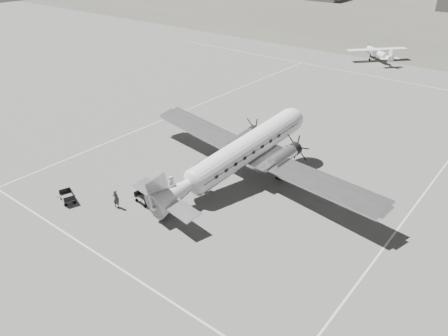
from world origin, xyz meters
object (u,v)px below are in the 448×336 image
Objects in this scene: dc3_airliner at (238,156)px; light_plane_left at (378,54)px; ramp_agent at (155,190)px; ground_crew at (116,199)px; baggage_cart_far at (67,197)px; baggage_cart_near at (144,198)px; passenger at (171,184)px.

dc3_airliner reaches higher than light_plane_left.
ground_crew is at bearing 179.71° from ramp_agent.
baggage_cart_near is at bearing 55.85° from baggage_cart_far.
ground_crew is at bearing 146.37° from passenger.
light_plane_left is at bearing -10.17° from passenger.
dc3_airliner is 49.59m from light_plane_left.
passenger is at bearing 68.74° from baggage_cart_far.
ground_crew is (-5.23, -9.63, -1.77)m from dc3_airliner.
ramp_agent reaches higher than baggage_cart_far.
dc3_airliner is 2.47× the size of light_plane_left.
baggage_cart_near is at bearing -107.70° from dc3_airliner.
light_plane_left is 6.91× the size of ramp_agent.
passenger is at bearing -135.41° from light_plane_left.
light_plane_left is 60.93m from baggage_cart_far.
baggage_cart_near is at bearing 157.85° from passenger.
ramp_agent is at bearing -134.72° from ground_crew.
passenger is at bearing -128.59° from ground_crew.
passenger reaches higher than baggage_cart_far.
baggage_cart_far is at bearing -118.80° from dc3_airliner.
baggage_cart_near is 1.03× the size of ground_crew.
light_plane_left is (-6.17, 49.19, -1.44)m from dc3_airliner.
baggage_cart_near is 2.30m from ground_crew.
passenger is (0.28, 1.73, -0.04)m from ramp_agent.
passenger is (1.75, 4.64, -0.05)m from ground_crew.
baggage_cart_far is 1.08× the size of passenger.
light_plane_left is at bearing 106.30° from dc3_airliner.
light_plane_left reaches higher than baggage_cart_near.
baggage_cart_far is at bearing 159.31° from ramp_agent.
ramp_agent is (1.47, 2.91, -0.01)m from ground_crew.
dc3_airliner is 16.43× the size of baggage_cart_near.
light_plane_left is 54.25m from passenger.
passenger is at bearing 17.32° from ramp_agent.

